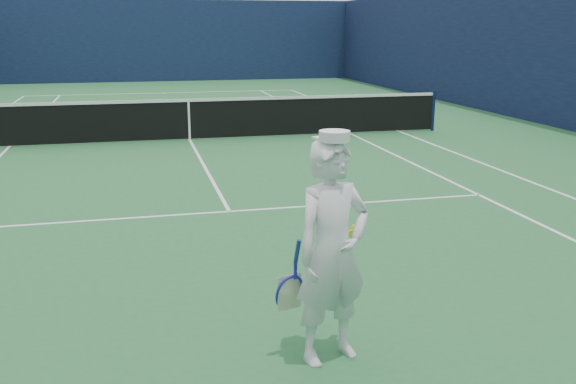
% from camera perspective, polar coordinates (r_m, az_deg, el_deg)
% --- Properties ---
extents(ground, '(80.00, 80.00, 0.00)m').
position_cam_1_polar(ground, '(15.79, -8.72, 4.56)').
color(ground, '#256133').
rests_on(ground, ground).
extents(court_markings, '(11.03, 23.83, 0.01)m').
position_cam_1_polar(court_markings, '(15.79, -8.72, 4.58)').
color(court_markings, white).
rests_on(court_markings, ground).
extents(windscreen_fence, '(20.12, 36.12, 4.00)m').
position_cam_1_polar(windscreen_fence, '(15.58, -9.00, 11.82)').
color(windscreen_fence, '#0F1B39').
rests_on(windscreen_fence, ground).
extents(tennis_net, '(12.88, 0.09, 1.07)m').
position_cam_1_polar(tennis_net, '(15.71, -8.79, 6.55)').
color(tennis_net, '#141E4C').
rests_on(tennis_net, ground).
extents(tennis_player, '(0.87, 0.62, 1.90)m').
position_cam_1_polar(tennis_player, '(5.15, 3.95, -5.32)').
color(tennis_player, white).
rests_on(tennis_player, ground).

